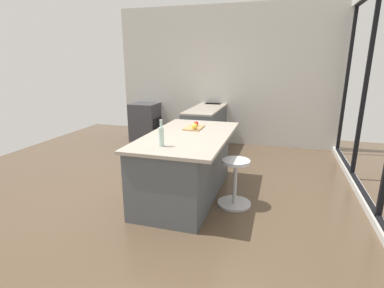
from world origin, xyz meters
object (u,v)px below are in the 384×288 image
at_px(apple_red, 196,124).
at_px(apple_yellow, 195,126).
at_px(kitchen_island, 185,164).
at_px(water_bottle, 161,136).
at_px(oven_range, 145,122).
at_px(stool_by_window, 235,184).
at_px(cutting_board, 194,128).

bearing_deg(apple_red, apple_yellow, 10.63).
relative_size(apple_red, apple_yellow, 0.87).
distance_m(kitchen_island, water_bottle, 0.86).
height_order(oven_range, stool_by_window, oven_range).
bearing_deg(apple_red, stool_by_window, 50.52).
bearing_deg(apple_yellow, water_bottle, -9.05).
bearing_deg(stool_by_window, cutting_board, -125.05).
height_order(stool_by_window, apple_red, apple_red).
bearing_deg(cutting_board, apple_yellow, 20.56).
height_order(oven_range, apple_yellow, apple_yellow).
bearing_deg(apple_yellow, apple_red, -169.37).
relative_size(cutting_board, apple_red, 5.04).
distance_m(apple_yellow, water_bottle, 0.90).
xyz_separation_m(kitchen_island, apple_red, (-0.45, 0.03, 0.49)).
relative_size(oven_range, apple_yellow, 10.64).
bearing_deg(kitchen_island, cutting_board, 177.41).
relative_size(stool_by_window, cutting_board, 1.72).
height_order(kitchen_island, apple_yellow, apple_yellow).
relative_size(stool_by_window, apple_yellow, 7.52).
height_order(kitchen_island, apple_red, apple_red).
relative_size(oven_range, water_bottle, 2.81).
height_order(stool_by_window, water_bottle, water_bottle).
bearing_deg(oven_range, kitchen_island, 35.22).
relative_size(oven_range, stool_by_window, 1.42).
height_order(kitchen_island, cutting_board, cutting_board).
distance_m(oven_range, cutting_board, 2.95).
xyz_separation_m(oven_range, apple_red, (2.17, 1.87, 0.50)).
relative_size(stool_by_window, water_bottle, 1.98).
distance_m(stool_by_window, apple_red, 1.10).
xyz_separation_m(stool_by_window, water_bottle, (0.52, -0.79, 0.71)).
height_order(oven_range, cutting_board, cutting_board).
xyz_separation_m(stool_by_window, apple_red, (-0.57, -0.69, 0.64)).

